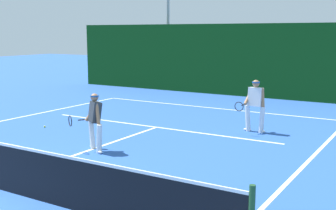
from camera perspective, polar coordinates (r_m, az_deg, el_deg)
name	(u,v)px	position (r m, az deg, el deg)	size (l,w,h in m)	color
court_line_baseline_far	(213,108)	(18.11, 5.90, -0.39)	(10.47, 0.10, 0.01)	white
court_line_service	(157,127)	(14.39, -1.51, -2.92)	(8.54, 0.10, 0.01)	white
court_line_centre	(90,150)	(11.85, -10.13, -5.79)	(0.10, 6.40, 0.01)	white
player_near	(95,120)	(11.59, -9.59, -1.90)	(1.07, 0.78, 1.54)	silver
player_far	(255,103)	(13.83, 11.32, 0.20)	(0.82, 0.89, 1.65)	silver
tennis_ball	(45,127)	(14.90, -15.85, -2.74)	(0.07, 0.07, 0.07)	#D1E033
back_fence_windscreen	(248,60)	(21.41, 10.40, 5.76)	(20.24, 0.12, 3.52)	#0E3E12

